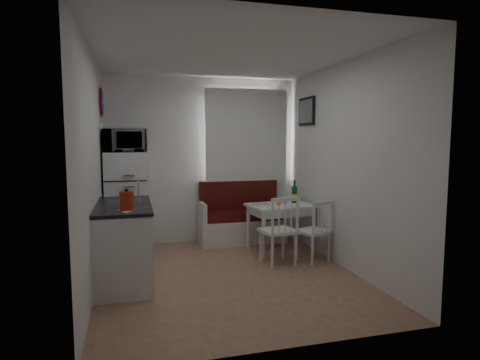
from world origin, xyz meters
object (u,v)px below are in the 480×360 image
at_px(chair_left, 281,223).
at_px(bench, 241,222).
at_px(kitchen_counter, 124,242).
at_px(chair_right, 316,224).
at_px(microwave, 125,140).
at_px(dining_table, 281,210).
at_px(fridge, 127,202).
at_px(wine_bottle, 294,191).
at_px(kettle, 127,201).

bearing_deg(chair_left, bench, 89.14).
bearing_deg(kitchen_counter, chair_right, 1.68).
distance_m(bench, chair_right, 1.46).
height_order(chair_right, microwave, microwave).
bearing_deg(bench, chair_right, -62.22).
distance_m(kitchen_counter, dining_table, 2.32).
distance_m(fridge, wine_bottle, 2.47).
height_order(fridge, kettle, fridge).
bearing_deg(kitchen_counter, wine_bottle, 18.65).
distance_m(chair_left, kettle, 2.04).
xyz_separation_m(fridge, kettle, (0.03, -1.78, 0.29)).
xyz_separation_m(kitchen_counter, chair_left, (1.94, 0.06, 0.10)).
bearing_deg(chair_left, fridge, 139.84).
xyz_separation_m(chair_left, microwave, (-1.92, 1.13, 1.06)).
height_order(chair_left, microwave, microwave).
height_order(chair_right, wine_bottle, wine_bottle).
bearing_deg(chair_right, wine_bottle, 69.12).
bearing_deg(wine_bottle, chair_left, -123.53).
bearing_deg(kitchen_counter, microwave, 89.06).
height_order(bench, fridge, fridge).
relative_size(kitchen_counter, microwave, 2.24).
height_order(kettle, wine_bottle, kettle).
bearing_deg(microwave, chair_right, -24.85).
xyz_separation_m(kitchen_counter, chair_right, (2.44, 0.07, 0.05)).
bearing_deg(kettle, fridge, 90.97).
height_order(bench, chair_right, bench).
xyz_separation_m(chair_right, wine_bottle, (0.01, 0.75, 0.35)).
xyz_separation_m(kitchen_counter, dining_table, (2.19, 0.73, 0.15)).
bearing_deg(fridge, chair_right, -25.81).
xyz_separation_m(microwave, kettle, (0.03, -1.73, -0.60)).
distance_m(dining_table, kettle, 2.52).
relative_size(bench, chair_left, 2.78).
bearing_deg(kettle, chair_right, 14.23).
distance_m(dining_table, microwave, 2.44).
relative_size(kitchen_counter, chair_left, 2.73).
bearing_deg(dining_table, bench, 116.77).
relative_size(kitchen_counter, fridge, 0.91).
distance_m(dining_table, chair_right, 0.71).
xyz_separation_m(dining_table, chair_right, (0.25, -0.65, -0.10)).
xyz_separation_m(dining_table, wine_bottle, (0.26, 0.10, 0.25)).
bearing_deg(wine_bottle, microwave, 171.39).
bearing_deg(microwave, fridge, 90.00).
xyz_separation_m(chair_right, microwave, (-2.42, 1.12, 1.11)).
relative_size(dining_table, wine_bottle, 2.85).
bearing_deg(kettle, wine_bottle, 29.58).
relative_size(chair_right, kettle, 2.10).
bearing_deg(fridge, bench, 3.64).
height_order(chair_right, fridge, fridge).
xyz_separation_m(kitchen_counter, microwave, (0.02, 1.19, 1.16)).
distance_m(dining_table, wine_bottle, 0.37).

